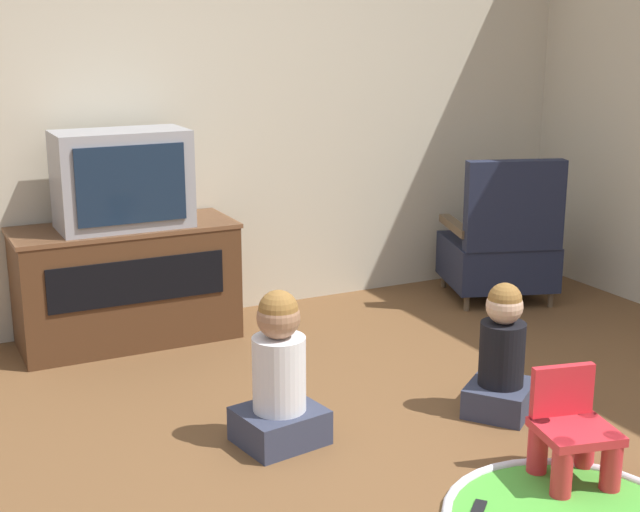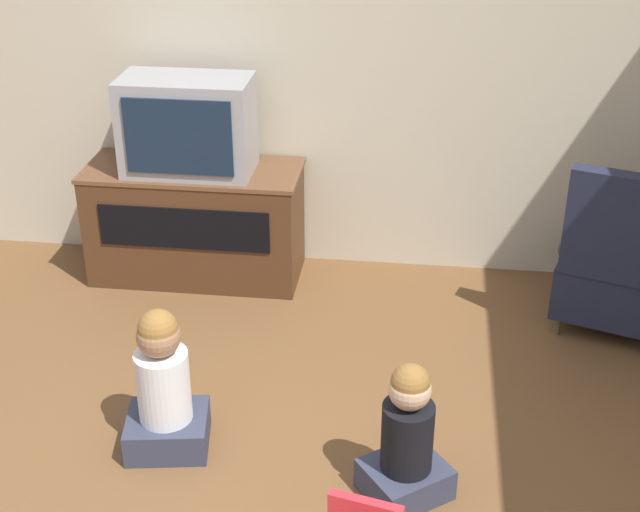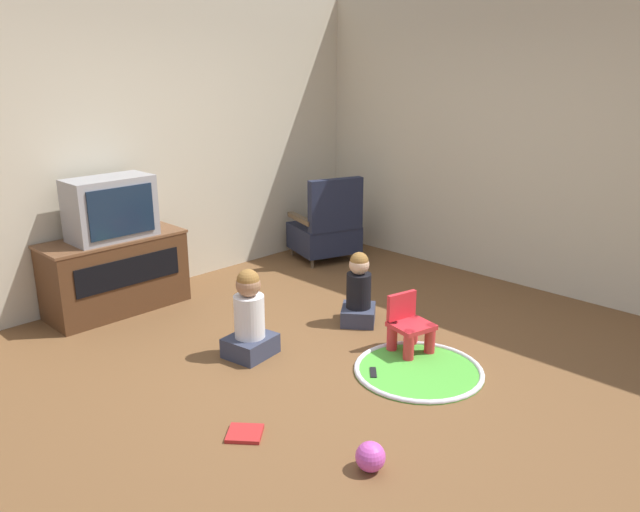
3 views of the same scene
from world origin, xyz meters
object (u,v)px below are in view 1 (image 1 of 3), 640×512
at_px(child_watching_left, 502,357).
at_px(child_watching_center, 279,378).
at_px(television, 122,179).
at_px(black_armchair, 501,248).
at_px(tv_cabinet, 127,282).
at_px(yellow_kid_chair, 572,437).
at_px(remote_control, 478,512).

height_order(child_watching_left, child_watching_center, child_watching_center).
relative_size(child_watching_left, child_watching_center, 0.91).
bearing_deg(television, black_armchair, -6.53).
bearing_deg(child_watching_left, tv_cabinet, 89.52).
xyz_separation_m(tv_cabinet, television, (0.00, -0.03, 0.59)).
xyz_separation_m(television, child_watching_center, (0.25, -1.51, -0.64)).
distance_m(tv_cabinet, child_watching_left, 2.15).
height_order(tv_cabinet, child_watching_left, tv_cabinet).
xyz_separation_m(tv_cabinet, child_watching_center, (0.25, -1.55, -0.05)).
distance_m(television, black_armchair, 2.45).
relative_size(television, yellow_kid_chair, 1.59).
xyz_separation_m(black_armchair, child_watching_left, (-1.08, -1.42, -0.07)).
bearing_deg(child_watching_center, television, 90.03).
relative_size(yellow_kid_chair, child_watching_left, 0.71).
bearing_deg(child_watching_left, black_armchair, 15.54).
bearing_deg(television, tv_cabinet, 90.00).
bearing_deg(black_armchair, child_watching_left, 71.24).
height_order(child_watching_left, remote_control, child_watching_left).
bearing_deg(child_watching_left, child_watching_center, 133.32).
relative_size(child_watching_left, remote_control, 4.45).
distance_m(black_armchair, child_watching_center, 2.45).
distance_m(black_armchair, remote_control, 2.73).
relative_size(tv_cabinet, yellow_kid_chair, 2.75).
bearing_deg(tv_cabinet, child_watching_center, -80.84).
bearing_deg(remote_control, television, 62.74).
distance_m(tv_cabinet, black_armchair, 2.38).
height_order(television, black_armchair, television).
height_order(child_watching_center, remote_control, child_watching_center).
relative_size(tv_cabinet, black_armchair, 1.29).
height_order(television, remote_control, television).
distance_m(child_watching_left, child_watching_center, 1.05).
height_order(yellow_kid_chair, child_watching_left, child_watching_left).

